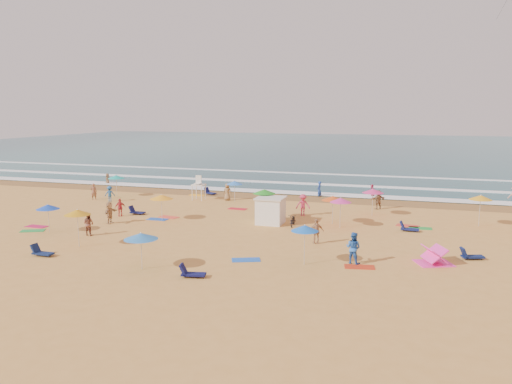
% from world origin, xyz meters
% --- Properties ---
extents(ground, '(220.00, 220.00, 0.00)m').
position_xyz_m(ground, '(0.00, 0.00, 0.00)').
color(ground, gold).
rests_on(ground, ground).
extents(ocean, '(220.00, 140.00, 0.18)m').
position_xyz_m(ocean, '(0.00, 84.00, 0.00)').
color(ocean, '#0C4756').
rests_on(ocean, ground).
extents(wet_sand, '(220.00, 220.00, 0.00)m').
position_xyz_m(wet_sand, '(0.00, 12.50, 0.01)').
color(wet_sand, olive).
rests_on(wet_sand, ground).
extents(surf_foam, '(200.00, 18.70, 0.05)m').
position_xyz_m(surf_foam, '(0.00, 21.32, 0.10)').
color(surf_foam, white).
rests_on(surf_foam, ground).
extents(cabana, '(2.00, 2.00, 2.00)m').
position_xyz_m(cabana, '(2.96, 0.26, 1.00)').
color(cabana, white).
rests_on(cabana, ground).
extents(cabana_roof, '(2.20, 2.20, 0.12)m').
position_xyz_m(cabana_roof, '(2.96, 0.26, 2.06)').
color(cabana_roof, silver).
rests_on(cabana_roof, cabana).
extents(bicycle, '(0.77, 1.85, 0.95)m').
position_xyz_m(bicycle, '(4.86, -0.04, 0.47)').
color(bicycle, black).
rests_on(bicycle, ground).
extents(lifeguard_stand, '(1.20, 1.20, 2.10)m').
position_xyz_m(lifeguard_stand, '(-6.79, 8.30, 1.05)').
color(lifeguard_stand, white).
rests_on(lifeguard_stand, ground).
extents(beach_umbrellas, '(58.91, 23.31, 0.80)m').
position_xyz_m(beach_umbrellas, '(2.30, -0.69, 2.12)').
color(beach_umbrellas, '#E25317').
rests_on(beach_umbrellas, ground).
extents(loungers, '(56.27, 26.06, 0.34)m').
position_xyz_m(loungers, '(1.60, -2.89, 0.17)').
color(loungers, '#102150').
rests_on(loungers, ground).
extents(towels, '(30.10, 21.76, 0.03)m').
position_xyz_m(towels, '(-0.64, -1.28, 0.01)').
color(towels, '#C41850').
rests_on(towels, ground).
extents(beachgoers, '(50.47, 25.45, 2.15)m').
position_xyz_m(beachgoers, '(0.63, 3.91, 0.81)').
color(beachgoers, blue).
rests_on(beachgoers, ground).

